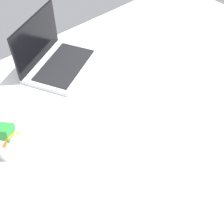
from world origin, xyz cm
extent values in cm
cube|color=white|center=(0.00, 0.00, 9.00)|extent=(180.00, 140.00, 18.00)
cube|color=#B7BABC|center=(-16.07, 46.31, 19.00)|extent=(39.90, 35.66, 2.00)
cube|color=black|center=(-15.37, 44.98, 20.20)|extent=(33.57, 28.49, 0.40)
cube|color=black|center=(-21.16, 56.06, 30.50)|extent=(29.72, 16.15, 21.00)
cylinder|color=silver|center=(-55.97, 19.81, 23.50)|extent=(9.00, 9.00, 11.00)
cube|color=red|center=(-55.90, 19.68, 21.07)|extent=(6.50, 5.77, 4.88)
cube|color=#268C33|center=(-57.45, 20.44, 22.81)|extent=(7.34, 7.60, 5.68)
cube|color=orange|center=(-55.89, 20.15, 24.55)|extent=(6.11, 6.20, 6.15)
cube|color=orange|center=(-56.40, 20.91, 26.30)|extent=(6.90, 6.43, 7.27)
cube|color=orange|center=(-55.78, 18.19, 28.04)|extent=(7.75, 6.61, 7.36)
cube|color=#268C33|center=(-56.02, 18.77, 29.78)|extent=(8.12, 8.33, 5.92)
camera|label=1|loc=(-68.57, -48.74, 104.68)|focal=47.18mm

